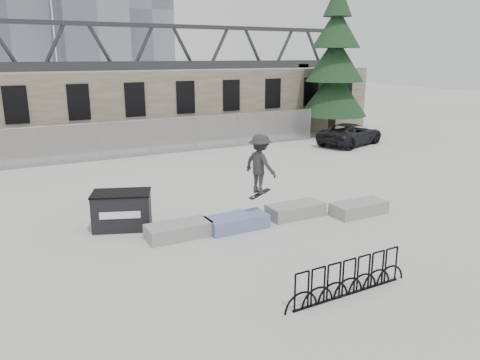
# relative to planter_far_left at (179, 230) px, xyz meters

# --- Properties ---
(ground) EXTENTS (120.00, 120.00, 0.00)m
(ground) POSITION_rel_planter_far_left_xyz_m (3.01, -0.28, -0.25)
(ground) COLOR beige
(ground) RESTS_ON ground
(stone_wall) EXTENTS (36.00, 2.58, 4.50)m
(stone_wall) POSITION_rel_planter_far_left_xyz_m (3.01, 15.96, 2.01)
(stone_wall) COLOR #6A614E
(stone_wall) RESTS_ON ground
(chainlink_fence) EXTENTS (22.06, 0.06, 2.02)m
(chainlink_fence) POSITION_rel_planter_far_left_xyz_m (3.01, 12.22, 0.79)
(chainlink_fence) COLOR gray
(chainlink_fence) RESTS_ON ground
(planter_far_left) EXTENTS (2.00, 0.90, 0.45)m
(planter_far_left) POSITION_rel_planter_far_left_xyz_m (0.00, 0.00, 0.00)
(planter_far_left) COLOR #969693
(planter_far_left) RESTS_ON ground
(planter_center_left) EXTENTS (2.00, 0.90, 0.45)m
(planter_center_left) POSITION_rel_planter_far_left_xyz_m (1.91, -0.21, 0.00)
(planter_center_left) COLOR #3A4CAF
(planter_center_left) RESTS_ON ground
(planter_center_right) EXTENTS (2.00, 0.90, 0.45)m
(planter_center_right) POSITION_rel_planter_far_left_xyz_m (4.27, -0.11, 0.00)
(planter_center_right) COLOR #969693
(planter_center_right) RESTS_ON ground
(planter_offset) EXTENTS (2.00, 0.90, 0.45)m
(planter_offset) POSITION_rel_planter_far_left_xyz_m (6.36, -1.00, 0.00)
(planter_offset) COLOR #969693
(planter_offset) RESTS_ON ground
(dumpster) EXTENTS (2.12, 1.71, 1.21)m
(dumpster) POSITION_rel_planter_far_left_xyz_m (-1.31, 1.62, 0.36)
(dumpster) COLOR black
(dumpster) RESTS_ON ground
(bike_rack) EXTENTS (3.59, 0.11, 0.90)m
(bike_rack) POSITION_rel_planter_far_left_xyz_m (2.17, -5.26, 0.19)
(bike_rack) COLOR black
(bike_rack) RESTS_ON ground
(spruce_tree) EXTENTS (4.60, 4.60, 11.50)m
(spruce_tree) POSITION_rel_planter_far_left_xyz_m (16.40, 12.88, 4.60)
(spruce_tree) COLOR #38281E
(spruce_tree) RESTS_ON ground
(truss_bridge) EXTENTS (70.00, 3.00, 9.80)m
(truss_bridge) POSITION_rel_planter_far_left_xyz_m (13.01, 54.72, 3.88)
(truss_bridge) COLOR #2D3033
(truss_bridge) RESTS_ON ground
(suv) EXTENTS (5.32, 3.60, 1.35)m
(suv) POSITION_rel_planter_far_left_xyz_m (15.08, 9.42, 0.43)
(suv) COLOR black
(suv) RESTS_ON ground
(skateboarder) EXTENTS (1.03, 1.40, 2.09)m
(skateboarder) POSITION_rel_planter_far_left_xyz_m (2.80, -0.15, 1.79)
(skateboarder) COLOR #2A2A2D
(skateboarder) RESTS_ON ground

